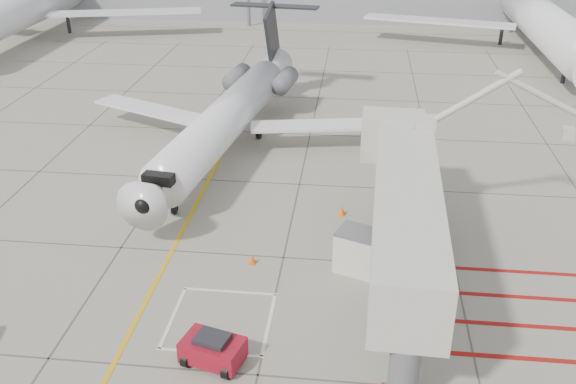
# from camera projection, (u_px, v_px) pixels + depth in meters

# --- Properties ---
(ground_plane) EXTENTS (260.00, 260.00, 0.00)m
(ground_plane) POSITION_uv_depth(u_px,v_px,m) (272.00, 309.00, 26.96)
(ground_plane) COLOR gray
(ground_plane) RESTS_ON ground
(regional_jet) EXTENTS (25.94, 30.97, 7.41)m
(regional_jet) POSITION_uv_depth(u_px,v_px,m) (213.00, 108.00, 38.49)
(regional_jet) COLOR white
(regional_jet) RESTS_ON ground_plane
(jet_bridge) EXTENTS (9.04, 18.09, 7.13)m
(jet_bridge) POSITION_uv_depth(u_px,v_px,m) (405.00, 231.00, 25.71)
(jet_bridge) COLOR beige
(jet_bridge) RESTS_ON ground_plane
(pushback_tug) EXTENTS (2.54, 1.96, 1.31)m
(pushback_tug) POSITION_uv_depth(u_px,v_px,m) (213.00, 349.00, 23.72)
(pushback_tug) COLOR maroon
(pushback_tug) RESTS_ON ground_plane
(baggage_cart) EXTENTS (1.74, 1.14, 1.08)m
(baggage_cart) POSITION_uv_depth(u_px,v_px,m) (407.00, 247.00, 30.36)
(baggage_cart) COLOR slate
(baggage_cart) RESTS_ON ground_plane
(ground_power_unit) EXTENTS (2.91, 2.31, 2.01)m
(ground_power_unit) POSITION_uv_depth(u_px,v_px,m) (365.00, 253.00, 29.03)
(ground_power_unit) COLOR silver
(ground_power_unit) RESTS_ON ground_plane
(cone_nose) EXTENTS (0.36, 0.36, 0.50)m
(cone_nose) POSITION_uv_depth(u_px,v_px,m) (252.00, 259.00, 29.95)
(cone_nose) COLOR #E5590C
(cone_nose) RESTS_ON ground_plane
(cone_side) EXTENTS (0.40, 0.40, 0.56)m
(cone_side) POSITION_uv_depth(u_px,v_px,m) (342.00, 210.00, 34.16)
(cone_side) COLOR orange
(cone_side) RESTS_ON ground_plane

